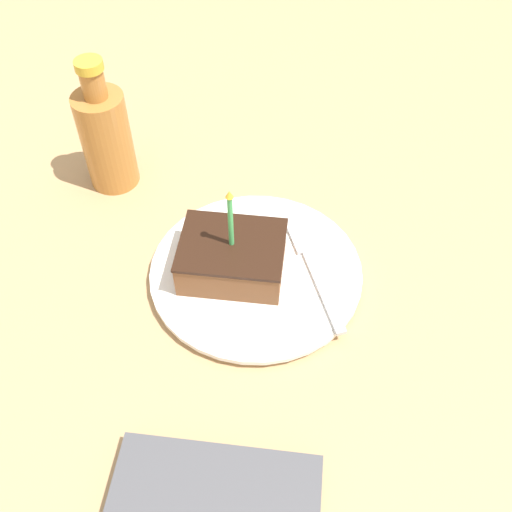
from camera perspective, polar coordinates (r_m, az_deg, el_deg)
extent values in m
cube|color=tan|center=(0.74, -2.25, -3.65)|extent=(2.40, 2.40, 0.04)
cylinder|color=white|center=(0.72, 0.00, -1.61)|extent=(0.24, 0.24, 0.02)
cylinder|color=white|center=(0.72, 0.00, -1.46)|extent=(0.26, 0.26, 0.01)
cube|color=brown|center=(0.70, -1.91, -0.21)|extent=(0.09, 0.12, 0.04)
cube|color=black|center=(0.68, -1.96, 1.06)|extent=(0.10, 0.12, 0.00)
cylinder|color=#4CBF66|center=(0.65, -2.04, 3.29)|extent=(0.01, 0.01, 0.07)
cone|color=yellow|center=(0.63, -2.15, 5.87)|extent=(0.01, 0.01, 0.01)
cube|color=silver|center=(0.70, 6.44, -3.32)|extent=(0.12, 0.06, 0.00)
cube|color=silver|center=(0.75, 4.34, 1.60)|extent=(0.05, 0.04, 0.00)
cylinder|color=#B27233|center=(0.83, -14.02, 10.60)|extent=(0.07, 0.07, 0.14)
cylinder|color=#B27233|center=(0.78, -15.25, 15.57)|extent=(0.03, 0.03, 0.04)
cylinder|color=gold|center=(0.77, -15.65, 17.12)|extent=(0.03, 0.03, 0.01)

